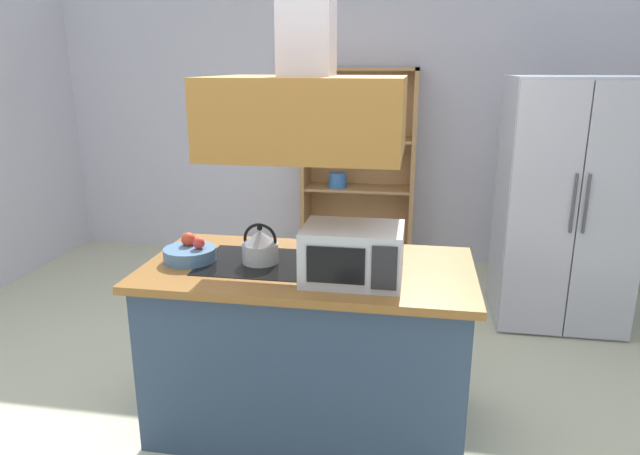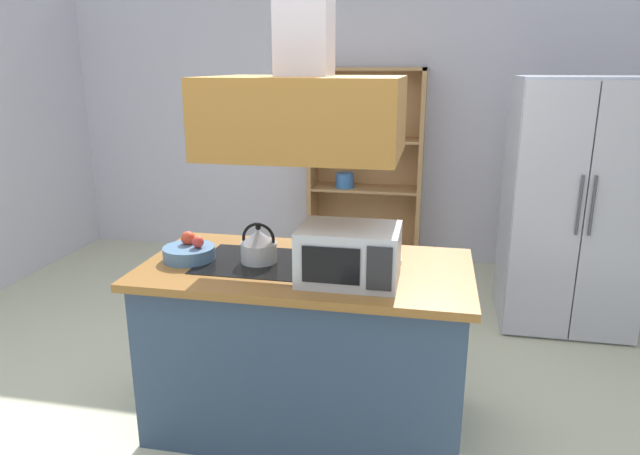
{
  "view_description": "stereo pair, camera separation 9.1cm",
  "coord_description": "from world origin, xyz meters",
  "views": [
    {
      "loc": [
        0.58,
        -2.56,
        1.87
      ],
      "look_at": [
        0.07,
        0.45,
        1.0
      ],
      "focal_mm": 31.98,
      "sensor_mm": 36.0,
      "label": 1
    },
    {
      "loc": [
        0.67,
        -2.54,
        1.87
      ],
      "look_at": [
        0.07,
        0.45,
        1.0
      ],
      "focal_mm": 31.98,
      "sensor_mm": 36.0,
      "label": 2
    }
  ],
  "objects": [
    {
      "name": "microwave",
      "position": [
        0.31,
        -0.06,
        1.03
      ],
      "size": [
        0.46,
        0.35,
        0.26
      ],
      "color": "#B7BABF",
      "rests_on": "kitchen_island"
    },
    {
      "name": "cutting_board",
      "position": [
        0.36,
        0.32,
        0.91
      ],
      "size": [
        0.36,
        0.27,
        0.02
      ],
      "primitive_type": "cube",
      "rotation": [
        0.0,
        0.0,
        0.08
      ],
      "color": "white",
      "rests_on": "kitchen_island"
    },
    {
      "name": "kettle",
      "position": [
        -0.18,
        0.1,
        0.99
      ],
      "size": [
        0.18,
        0.18,
        0.21
      ],
      "color": "#BABFC0",
      "rests_on": "kitchen_island"
    },
    {
      "name": "wall_back",
      "position": [
        0.0,
        3.0,
        1.35
      ],
      "size": [
        6.0,
        0.12,
        2.7
      ],
      "primitive_type": "cube",
      "color": "silver",
      "rests_on": "ground"
    },
    {
      "name": "ground_plane",
      "position": [
        0.0,
        0.0,
        0.0
      ],
      "size": [
        7.8,
        7.8,
        0.0
      ],
      "primitive_type": "plane",
      "color": "beige"
    },
    {
      "name": "dish_cabinet",
      "position": [
        0.04,
        2.78,
        0.82
      ],
      "size": [
        1.06,
        0.4,
        1.85
      ],
      "color": "#AC7D4C",
      "rests_on": "ground"
    },
    {
      "name": "refrigerator",
      "position": [
        1.66,
        1.72,
        0.9
      ],
      "size": [
        0.9,
        0.78,
        1.8
      ],
      "color": "#B0B7C6",
      "rests_on": "ground"
    },
    {
      "name": "fruit_bowl",
      "position": [
        -0.54,
        0.07,
        0.94
      ],
      "size": [
        0.27,
        0.27,
        0.14
      ],
      "color": "#4C7299",
      "rests_on": "kitchen_island"
    },
    {
      "name": "kitchen_island",
      "position": [
        0.07,
        0.1,
        0.45
      ],
      "size": [
        1.65,
        0.87,
        0.9
      ],
      "color": "#2F425B",
      "rests_on": "ground"
    },
    {
      "name": "range_hood",
      "position": [
        0.07,
        0.1,
        1.76
      ],
      "size": [
        0.9,
        0.7,
        1.24
      ],
      "color": "#A46C2C"
    }
  ]
}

